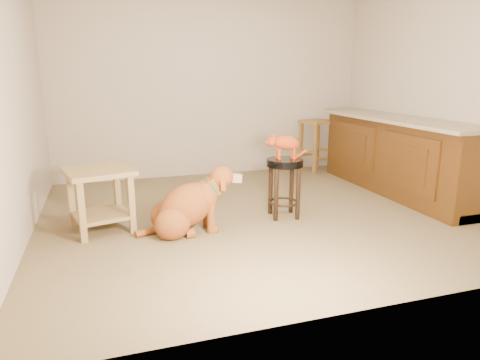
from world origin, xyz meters
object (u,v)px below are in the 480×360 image
object	(u,v)px
golden_retriever	(187,207)
tabby_kitten	(284,143)
padded_stool	(284,176)
wood_stool	(316,145)
side_table	(100,190)

from	to	relation	value
golden_retriever	tabby_kitten	distance (m)	1.17
golden_retriever	padded_stool	bearing A→B (deg)	7.33
padded_stool	wood_stool	distance (m)	2.28
tabby_kitten	side_table	bearing A→B (deg)	-177.38
wood_stool	side_table	bearing A→B (deg)	-151.69
padded_stool	tabby_kitten	bearing A→B (deg)	166.86
padded_stool	golden_retriever	bearing A→B (deg)	-171.89
golden_retriever	tabby_kitten	size ratio (longest dim) A/B	2.20
padded_stool	wood_stool	size ratio (longest dim) A/B	0.79
golden_retriever	side_table	bearing A→B (deg)	157.73
side_table	wood_stool	bearing A→B (deg)	28.31
wood_stool	tabby_kitten	xyz separation A→B (m)	(-1.35, -1.85, 0.37)
wood_stool	side_table	xyz separation A→B (m)	(-3.15, -1.70, -0.01)
side_table	tabby_kitten	distance (m)	1.85
padded_stool	side_table	size ratio (longest dim) A/B	0.88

